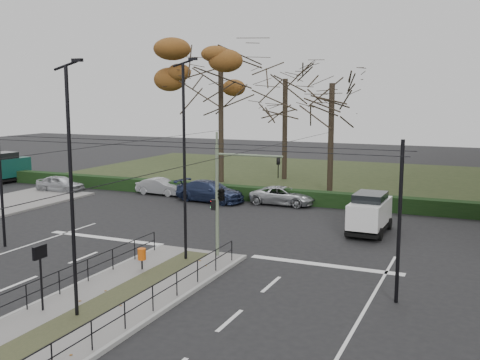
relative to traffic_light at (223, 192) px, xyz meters
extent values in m
plane|color=black|center=(-1.39, -4.50, -3.14)|extent=(140.00, 140.00, 0.00)
cube|color=slate|center=(-1.39, -7.00, -3.07)|extent=(4.40, 15.00, 0.14)
cube|color=#273118|center=(-7.39, 27.50, -3.09)|extent=(38.00, 26.00, 0.10)
cube|color=black|center=(-7.39, 14.10, -2.64)|extent=(38.00, 1.00, 1.00)
cylinder|color=black|center=(-3.44, -0.50, -2.55)|extent=(0.04, 0.04, 0.90)
cylinder|color=black|center=(0.66, -0.50, -2.55)|extent=(0.04, 0.04, 0.90)
cylinder|color=black|center=(-3.44, -7.10, -2.10)|extent=(0.04, 13.20, 0.04)
cylinder|color=black|center=(0.66, -7.10, -2.10)|extent=(0.04, 13.20, 0.04)
cylinder|color=black|center=(-10.99, -2.50, -0.14)|extent=(0.14, 0.14, 6.00)
cylinder|color=black|center=(8.21, -2.50, -0.14)|extent=(0.14, 0.14, 6.00)
cylinder|color=black|center=(-1.39, -3.50, 2.36)|extent=(20.00, 0.02, 0.02)
cylinder|color=black|center=(-1.39, -1.50, 2.36)|extent=(20.00, 0.02, 0.02)
cylinder|color=black|center=(-4.89, -6.50, 2.16)|extent=(0.02, 34.00, 0.02)
cylinder|color=black|center=(2.11, -6.50, 2.16)|extent=(0.02, 34.00, 0.02)
cylinder|color=slate|center=(-0.30, 0.00, -0.42)|extent=(0.16, 0.16, 5.16)
cylinder|color=slate|center=(1.29, 0.00, 1.76)|extent=(3.17, 0.10, 0.10)
imported|color=black|center=(2.67, 0.00, 1.26)|extent=(0.16, 0.19, 0.89)
imported|color=black|center=(-0.08, 0.00, -0.03)|extent=(0.60, 2.00, 0.79)
cube|color=black|center=(-0.48, 0.00, -0.62)|extent=(0.22, 0.16, 0.50)
sphere|color=#FF0C0C|center=(-0.58, 0.00, -0.47)|extent=(0.11, 0.11, 0.11)
sphere|color=#0CE533|center=(-0.58, 0.00, -0.74)|extent=(0.11, 0.11, 0.11)
cylinder|color=black|center=(-2.32, -3.26, -2.78)|extent=(0.07, 0.07, 0.45)
cylinder|color=#C24C0B|center=(-2.32, -3.26, -2.33)|extent=(0.36, 0.36, 0.49)
cylinder|color=black|center=(-2.89, -8.58, -1.90)|extent=(0.08, 0.08, 2.20)
cube|color=black|center=(-2.89, -8.58, -0.92)|extent=(0.11, 0.60, 0.46)
cube|color=silver|center=(-2.95, -8.58, -0.92)|extent=(0.02, 0.53, 0.38)
cylinder|color=black|center=(-1.49, -8.47, 1.16)|extent=(0.12, 0.12, 8.33)
cube|color=black|center=(-1.02, -8.47, 5.49)|extent=(0.36, 0.15, 0.10)
cylinder|color=black|center=(-1.34, -1.17, 1.39)|extent=(0.13, 0.13, 8.78)
cube|color=black|center=(-0.85, -1.17, 5.94)|extent=(0.38, 0.15, 0.11)
imported|color=#A5A8AC|center=(-19.49, 11.27, -2.47)|extent=(3.97, 1.72, 1.33)
imported|color=#A5A8AC|center=(-11.72, 13.50, -2.51)|extent=(3.86, 1.51, 1.25)
imported|color=#1E2847|center=(-6.94, 12.46, -2.39)|extent=(5.36, 2.64, 1.50)
imported|color=#A5A8AC|center=(-1.79, 13.50, -2.51)|extent=(4.55, 2.13, 1.26)
cube|color=silver|center=(5.29, 7.66, -1.98)|extent=(1.79, 4.08, 1.31)
cube|color=black|center=(5.29, 7.66, -1.19)|extent=(1.62, 2.26, 0.61)
cube|color=black|center=(5.29, 7.66, -2.84)|extent=(1.83, 4.16, 0.18)
cylinder|color=black|center=(6.11, 6.31, -2.81)|extent=(0.24, 0.66, 0.66)
cylinder|color=black|center=(4.41, 6.35, -2.81)|extent=(0.24, 0.66, 0.66)
cylinder|color=black|center=(6.18, 8.98, -2.81)|extent=(0.24, 0.66, 0.66)
cylinder|color=black|center=(4.48, 9.02, -2.81)|extent=(0.24, 0.66, 0.66)
cube|color=black|center=(-27.41, 12.70, -2.84)|extent=(2.55, 5.55, 0.18)
cylinder|color=black|center=(-26.26, 14.32, -2.81)|extent=(0.29, 0.68, 0.66)
cylinder|color=black|center=(-28.19, 14.53, -2.81)|extent=(0.29, 0.68, 0.66)
cylinder|color=black|center=(-9.96, 20.65, 2.28)|extent=(0.44, 0.44, 10.64)
ellipsoid|color=#573114|center=(-9.96, 20.65, 7.60)|extent=(10.00, 10.00, 6.69)
cylinder|color=black|center=(-5.51, 24.49, 1.40)|extent=(0.44, 0.44, 8.89)
cylinder|color=black|center=(0.01, 19.37, 1.14)|extent=(0.44, 0.44, 8.36)
camera|label=1|loc=(10.85, -22.88, 4.39)|focal=42.00mm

